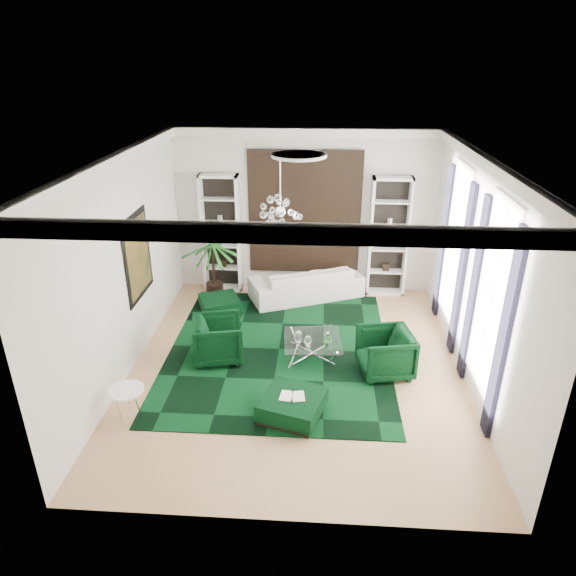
# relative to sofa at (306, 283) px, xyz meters

# --- Properties ---
(floor) EXTENTS (6.00, 7.00, 0.02)m
(floor) POSITION_rel_sofa_xyz_m (-0.08, -2.93, -0.39)
(floor) COLOR tan
(floor) RESTS_ON ground
(ceiling) EXTENTS (6.00, 7.00, 0.02)m
(ceiling) POSITION_rel_sofa_xyz_m (-0.08, -2.93, 3.43)
(ceiling) COLOR white
(ceiling) RESTS_ON ground
(wall_back) EXTENTS (6.00, 0.02, 3.80)m
(wall_back) POSITION_rel_sofa_xyz_m (-0.08, 0.58, 1.52)
(wall_back) COLOR silver
(wall_back) RESTS_ON ground
(wall_front) EXTENTS (6.00, 0.02, 3.80)m
(wall_front) POSITION_rel_sofa_xyz_m (-0.08, -6.44, 1.52)
(wall_front) COLOR silver
(wall_front) RESTS_ON ground
(wall_left) EXTENTS (0.02, 7.00, 3.80)m
(wall_left) POSITION_rel_sofa_xyz_m (-3.09, -2.93, 1.52)
(wall_left) COLOR silver
(wall_left) RESTS_ON ground
(wall_right) EXTENTS (0.02, 7.00, 3.80)m
(wall_right) POSITION_rel_sofa_xyz_m (2.93, -2.93, 1.52)
(wall_right) COLOR silver
(wall_right) RESTS_ON ground
(crown_molding) EXTENTS (6.00, 7.00, 0.18)m
(crown_molding) POSITION_rel_sofa_xyz_m (-0.08, -2.93, 3.32)
(crown_molding) COLOR white
(crown_molding) RESTS_ON ceiling
(ceiling_medallion) EXTENTS (0.90, 0.90, 0.05)m
(ceiling_medallion) POSITION_rel_sofa_xyz_m (-0.08, -2.63, 3.39)
(ceiling_medallion) COLOR white
(ceiling_medallion) RESTS_ON ceiling
(tapestry) EXTENTS (2.50, 0.06, 2.80)m
(tapestry) POSITION_rel_sofa_xyz_m (-0.08, 0.53, 1.52)
(tapestry) COLOR black
(tapestry) RESTS_ON wall_back
(shelving_left) EXTENTS (0.90, 0.38, 2.80)m
(shelving_left) POSITION_rel_sofa_xyz_m (-2.03, 0.38, 1.02)
(shelving_left) COLOR white
(shelving_left) RESTS_ON floor
(shelving_right) EXTENTS (0.90, 0.38, 2.80)m
(shelving_right) POSITION_rel_sofa_xyz_m (1.87, 0.38, 1.02)
(shelving_right) COLOR white
(shelving_right) RESTS_ON floor
(painting) EXTENTS (0.04, 1.30, 1.60)m
(painting) POSITION_rel_sofa_xyz_m (-3.05, -2.33, 1.47)
(painting) COLOR black
(painting) RESTS_ON wall_left
(window_near) EXTENTS (0.03, 1.10, 2.90)m
(window_near) POSITION_rel_sofa_xyz_m (2.91, -3.83, 1.52)
(window_near) COLOR white
(window_near) RESTS_ON wall_right
(curtain_near_a) EXTENTS (0.07, 0.30, 3.25)m
(curtain_near_a) POSITION_rel_sofa_xyz_m (2.88, -4.61, 1.27)
(curtain_near_a) COLOR black
(curtain_near_a) RESTS_ON floor
(curtain_near_b) EXTENTS (0.07, 0.30, 3.25)m
(curtain_near_b) POSITION_rel_sofa_xyz_m (2.88, -3.05, 1.27)
(curtain_near_b) COLOR black
(curtain_near_b) RESTS_ON floor
(window_far) EXTENTS (0.03, 1.10, 2.90)m
(window_far) POSITION_rel_sofa_xyz_m (2.91, -1.43, 1.52)
(window_far) COLOR white
(window_far) RESTS_ON wall_right
(curtain_far_a) EXTENTS (0.07, 0.30, 3.25)m
(curtain_far_a) POSITION_rel_sofa_xyz_m (2.88, -2.21, 1.27)
(curtain_far_a) COLOR black
(curtain_far_a) RESTS_ON floor
(curtain_far_b) EXTENTS (0.07, 0.30, 3.25)m
(curtain_far_b) POSITION_rel_sofa_xyz_m (2.88, -0.65, 1.27)
(curtain_far_b) COLOR black
(curtain_far_b) RESTS_ON floor
(rug) EXTENTS (4.20, 5.00, 0.02)m
(rug) POSITION_rel_sofa_xyz_m (-0.45, -2.42, -0.37)
(rug) COLOR black
(rug) RESTS_ON floor
(sofa) EXTENTS (2.77, 1.93, 0.75)m
(sofa) POSITION_rel_sofa_xyz_m (0.00, 0.00, 0.00)
(sofa) COLOR silver
(sofa) RESTS_ON floor
(armchair_left) EXTENTS (1.08, 1.06, 0.83)m
(armchair_left) POSITION_rel_sofa_xyz_m (-1.55, -2.79, 0.04)
(armchair_left) COLOR black
(armchair_left) RESTS_ON floor
(armchair_right) EXTENTS (1.06, 1.04, 0.83)m
(armchair_right) POSITION_rel_sofa_xyz_m (1.50, -3.07, 0.04)
(armchair_right) COLOR black
(armchair_right) RESTS_ON floor
(coffee_table) EXTENTS (1.15, 1.15, 0.37)m
(coffee_table) POSITION_rel_sofa_xyz_m (0.21, -2.62, -0.19)
(coffee_table) COLOR white
(coffee_table) RESTS_ON floor
(ottoman_side) EXTENTS (1.06, 1.06, 0.36)m
(ottoman_side) POSITION_rel_sofa_xyz_m (-1.88, -0.92, -0.20)
(ottoman_side) COLOR black
(ottoman_side) RESTS_ON floor
(ottoman_front) EXTENTS (1.15, 1.15, 0.37)m
(ottoman_front) POSITION_rel_sofa_xyz_m (-0.07, -4.40, -0.19)
(ottoman_front) COLOR black
(ottoman_front) RESTS_ON floor
(book) EXTENTS (0.40, 0.26, 0.03)m
(book) POSITION_rel_sofa_xyz_m (-0.07, -4.40, 0.00)
(book) COLOR white
(book) RESTS_ON ottoman_front
(side_table) EXTENTS (0.67, 0.67, 0.52)m
(side_table) POSITION_rel_sofa_xyz_m (-2.63, -4.62, -0.12)
(side_table) COLOR white
(side_table) RESTS_ON floor
(palm) EXTENTS (1.78, 1.78, 2.19)m
(palm) POSITION_rel_sofa_xyz_m (-2.15, -0.13, 0.72)
(palm) COLOR #1D5F1E
(palm) RESTS_ON floor
(chandelier) EXTENTS (0.79, 0.79, 0.67)m
(chandelier) POSITION_rel_sofa_xyz_m (-0.38, -2.70, 2.47)
(chandelier) COLOR white
(chandelier) RESTS_ON ceiling
(table_plant) EXTENTS (0.16, 0.15, 0.25)m
(table_plant) POSITION_rel_sofa_xyz_m (0.48, -2.84, 0.11)
(table_plant) COLOR #1D5F1E
(table_plant) RESTS_ON coffee_table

